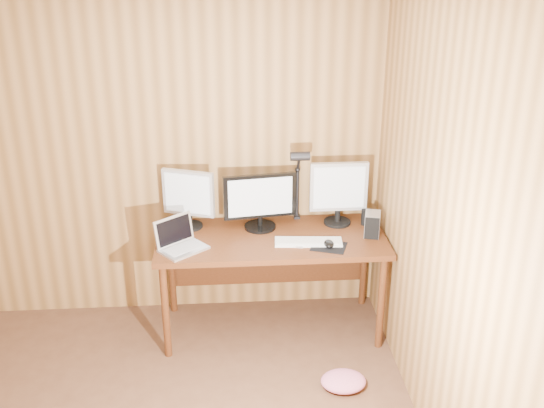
{
  "coord_description": "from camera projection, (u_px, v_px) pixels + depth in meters",
  "views": [
    {
      "loc": [
        0.64,
        -2.37,
        2.7
      ],
      "look_at": [
        0.93,
        1.58,
        1.02
      ],
      "focal_mm": 42.0,
      "sensor_mm": 36.0,
      "label": 1
    }
  ],
  "objects": [
    {
      "name": "mousepad",
      "position": [
        329.0,
        246.0,
        4.31
      ],
      "size": [
        0.28,
        0.25,
        0.0
      ],
      "primitive_type": "cube",
      "rotation": [
        0.0,
        0.0,
        -0.34
      ],
      "color": "black",
      "rests_on": "desk"
    },
    {
      "name": "room_shell",
      "position": [
        81.0,
        305.0,
        2.7
      ],
      "size": [
        4.0,
        4.0,
        4.0
      ],
      "color": "#52321F",
      "rests_on": "ground"
    },
    {
      "name": "laptop",
      "position": [
        180.0,
        241.0,
        4.27
      ],
      "size": [
        0.37,
        0.36,
        0.21
      ],
      "rotation": [
        0.0,
        0.0,
        0.68
      ],
      "color": "silver",
      "rests_on": "desk"
    },
    {
      "name": "desk",
      "position": [
        271.0,
        248.0,
        4.57
      ],
      "size": [
        1.6,
        0.7,
        0.75
      ],
      "color": "#4D2510",
      "rests_on": "floor"
    },
    {
      "name": "speaker",
      "position": [
        365.0,
        217.0,
        4.62
      ],
      "size": [
        0.05,
        0.05,
        0.12
      ],
      "primitive_type": "cylinder",
      "color": "black",
      "rests_on": "desk"
    },
    {
      "name": "fabric_pile",
      "position": [
        343.0,
        381.0,
        4.1
      ],
      "size": [
        0.35,
        0.32,
        0.09
      ],
      "primitive_type": null,
      "rotation": [
        0.0,
        0.0,
        0.3
      ],
      "color": "#CE6382",
      "rests_on": "floor"
    },
    {
      "name": "mouse",
      "position": [
        329.0,
        244.0,
        4.3
      ],
      "size": [
        0.09,
        0.12,
        0.04
      ],
      "primitive_type": "ellipsoid",
      "rotation": [
        0.0,
        0.0,
        -0.17
      ],
      "color": "black",
      "rests_on": "mousepad"
    },
    {
      "name": "keyboard",
      "position": [
        308.0,
        242.0,
        4.36
      ],
      "size": [
        0.47,
        0.18,
        0.02
      ],
      "rotation": [
        0.0,
        0.0,
        -0.08
      ],
      "color": "white",
      "rests_on": "desk"
    },
    {
      "name": "monitor_right",
      "position": [
        338.0,
        191.0,
        4.56
      ],
      "size": [
        0.42,
        0.2,
        0.47
      ],
      "rotation": [
        0.0,
        0.0,
        0.01
      ],
      "color": "black",
      "rests_on": "desk"
    },
    {
      "name": "monitor_center",
      "position": [
        260.0,
        201.0,
        4.51
      ],
      "size": [
        0.52,
        0.23,
        0.41
      ],
      "rotation": [
        0.0,
        0.0,
        0.14
      ],
      "color": "black",
      "rests_on": "desk"
    },
    {
      "name": "phone",
      "position": [
        300.0,
        244.0,
        4.33
      ],
      "size": [
        0.07,
        0.1,
        0.01
      ],
      "rotation": [
        0.0,
        0.0,
        -0.24
      ],
      "color": "silver",
      "rests_on": "desk"
    },
    {
      "name": "hard_drive",
      "position": [
        372.0,
        224.0,
        4.45
      ],
      "size": [
        0.14,
        0.17,
        0.17
      ],
      "rotation": [
        0.0,
        0.0,
        -0.25
      ],
      "color": "silver",
      "rests_on": "desk"
    },
    {
      "name": "desk_lamp",
      "position": [
        299.0,
        175.0,
        4.54
      ],
      "size": [
        0.14,
        0.2,
        0.6
      ],
      "rotation": [
        0.0,
        0.0,
        0.22
      ],
      "color": "black",
      "rests_on": "desk"
    },
    {
      "name": "monitor_left",
      "position": [
        189.0,
        197.0,
        4.51
      ],
      "size": [
        0.37,
        0.18,
        0.43
      ],
      "rotation": [
        0.0,
        0.0,
        -0.36
      ],
      "color": "black",
      "rests_on": "desk"
    }
  ]
}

